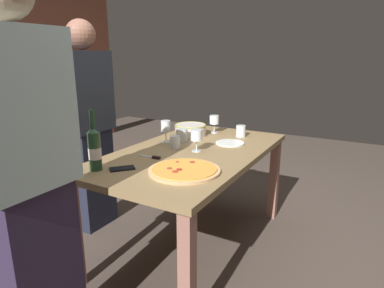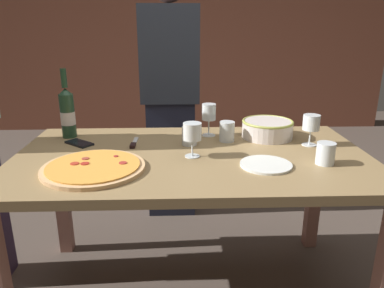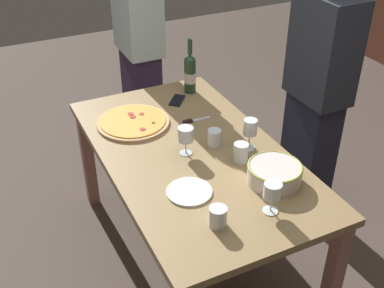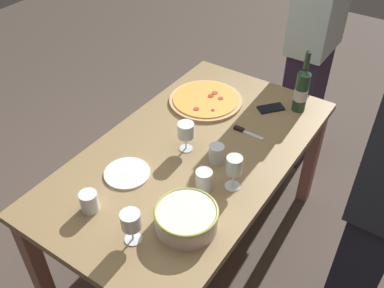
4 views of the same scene
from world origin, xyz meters
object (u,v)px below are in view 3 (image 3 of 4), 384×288
(wine_glass_far_left, at_px, (186,136))
(dining_table, at_px, (192,166))
(wine_glass_by_bottle, at_px, (250,128))
(pizza_knife, at_px, (193,120))
(wine_bottle, at_px, (190,73))
(cup_ceramic, at_px, (241,152))
(wine_glass_near_pizza, at_px, (272,192))
(side_plate, at_px, (189,192))
(cell_phone, at_px, (177,100))
(pizza, at_px, (133,122))
(cup_amber, at_px, (218,217))
(serving_bowl, at_px, (274,173))
(cup_spare, at_px, (214,138))
(person_host, at_px, (317,93))
(person_guest_left, at_px, (139,46))

(wine_glass_far_left, bearing_deg, dining_table, 97.98)
(wine_glass_far_left, bearing_deg, wine_glass_by_bottle, 73.77)
(dining_table, height_order, pizza_knife, pizza_knife)
(wine_bottle, distance_m, cup_ceramic, 0.82)
(wine_glass_near_pizza, relative_size, side_plate, 0.70)
(wine_glass_by_bottle, height_order, cell_phone, wine_glass_by_bottle)
(pizza, bearing_deg, cup_amber, 1.94)
(serving_bowl, height_order, wine_bottle, wine_bottle)
(wine_glass_far_left, relative_size, cell_phone, 1.07)
(serving_bowl, distance_m, cup_spare, 0.42)
(wine_glass_far_left, distance_m, cell_phone, 0.60)
(pizza, xyz_separation_m, cup_amber, (0.96, 0.03, 0.04))
(wine_glass_near_pizza, bearing_deg, person_host, 131.51)
(wine_glass_by_bottle, bearing_deg, person_host, 109.50)
(cup_spare, xyz_separation_m, person_guest_left, (-1.14, 0.01, 0.10))
(dining_table, relative_size, cell_phone, 11.11)
(cell_phone, bearing_deg, wine_glass_by_bottle, -39.42)
(side_plate, bearing_deg, cup_amber, 3.00)
(wine_bottle, bearing_deg, cup_ceramic, -7.29)
(wine_glass_by_bottle, bearing_deg, wine_glass_far_left, -106.23)
(serving_bowl, relative_size, wine_glass_by_bottle, 1.55)
(cup_spare, height_order, person_host, person_host)
(pizza, distance_m, wine_glass_near_pizza, 1.03)
(wine_glass_by_bottle, distance_m, wine_glass_far_left, 0.33)
(wine_glass_near_pizza, bearing_deg, cup_ceramic, 168.60)
(cup_amber, bearing_deg, cell_phone, 164.36)
(wine_glass_by_bottle, relative_size, wine_glass_far_left, 1.10)
(serving_bowl, distance_m, wine_bottle, 1.03)
(wine_bottle, relative_size, cup_spare, 3.93)
(wine_glass_by_bottle, relative_size, pizza_knife, 1.00)
(wine_glass_far_left, xyz_separation_m, cup_ceramic, (0.18, 0.22, -0.06))
(cup_amber, xyz_separation_m, cup_spare, (-0.56, 0.28, -0.00))
(pizza, distance_m, person_host, 1.11)
(dining_table, relative_size, serving_bowl, 6.09)
(wine_glass_near_pizza, distance_m, cup_ceramic, 0.41)
(serving_bowl, relative_size, side_plate, 1.22)
(wine_bottle, relative_size, pizza_knife, 2.08)
(cup_spare, height_order, cell_phone, cup_spare)
(pizza, relative_size, person_guest_left, 0.24)
(wine_glass_by_bottle, bearing_deg, cup_spare, -125.12)
(wine_glass_far_left, xyz_separation_m, person_guest_left, (-1.16, 0.18, 0.04))
(dining_table, bearing_deg, person_host, 97.31)
(pizza, xyz_separation_m, person_host, (0.29, 1.06, 0.09))
(person_guest_left, bearing_deg, wine_glass_far_left, -1.70)
(dining_table, xyz_separation_m, pizza, (-0.40, -0.18, 0.10))
(wine_bottle, bearing_deg, person_host, 49.15)
(person_host, bearing_deg, pizza_knife, -19.89)
(pizza, bearing_deg, cup_ceramic, 31.84)
(cup_amber, bearing_deg, wine_glass_near_pizza, 85.20)
(side_plate, xyz_separation_m, pizza_knife, (-0.58, 0.30, 0.00))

